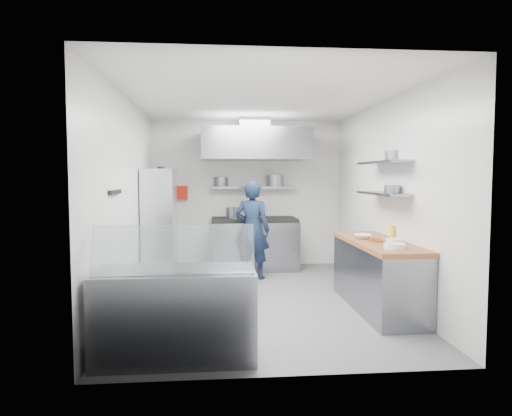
{
  "coord_description": "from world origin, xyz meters",
  "views": [
    {
      "loc": [
        -0.62,
        -6.3,
        1.73
      ],
      "look_at": [
        0.0,
        0.6,
        1.25
      ],
      "focal_mm": 32.0,
      "sensor_mm": 36.0,
      "label": 1
    }
  ],
  "objects": [
    {
      "name": "plate_stack_a",
      "position": [
        1.44,
        -1.26,
        0.93
      ],
      "size": [
        0.24,
        0.24,
        0.06
      ],
      "primitive_type": "cylinder",
      "color": "white",
      "rests_on": "prep_counter_top"
    },
    {
      "name": "stock_pot_mid",
      "position": [
        0.15,
        2.35,
        1.08
      ],
      "size": [
        0.36,
        0.36,
        0.24
      ],
      "primitive_type": "cylinder",
      "color": "slate",
      "rests_on": "cooktop"
    },
    {
      "name": "red_firebox",
      "position": [
        -1.25,
        2.44,
        1.42
      ],
      "size": [
        0.22,
        0.1,
        0.26
      ],
      "primitive_type": "cube",
      "color": "red",
      "rests_on": "wall_back"
    },
    {
      "name": "wall_left",
      "position": [
        -1.8,
        0.0,
        1.4
      ],
      "size": [
        2.8,
        5.0,
        0.02
      ],
      "primitive_type": "cube",
      "rotation": [
        1.57,
        0.0,
        1.57
      ],
      "color": "white",
      "rests_on": "floor"
    },
    {
      "name": "mixing_bowl",
      "position": [
        1.34,
        -0.4,
        0.93
      ],
      "size": [
        0.26,
        0.26,
        0.06
      ],
      "primitive_type": "imported",
      "rotation": [
        0.0,
        0.0,
        -0.11
      ],
      "color": "white",
      "rests_on": "prep_counter_top"
    },
    {
      "name": "stock_pot_left",
      "position": [
        -0.3,
        2.06,
        1.06
      ],
      "size": [
        0.25,
        0.25,
        0.2
      ],
      "primitive_type": "cylinder",
      "color": "slate",
      "rests_on": "cooktop"
    },
    {
      "name": "shelf_pot_a",
      "position": [
        -0.51,
        2.48,
        1.63
      ],
      "size": [
        0.28,
        0.28,
        0.18
      ],
      "primitive_type": "cylinder",
      "color": "slate",
      "rests_on": "over_range_shelf"
    },
    {
      "name": "prep_counter_base",
      "position": [
        1.48,
        -0.6,
        0.42
      ],
      "size": [
        0.62,
        2.0,
        0.84
      ],
      "primitive_type": "cube",
      "color": "gray",
      "rests_on": "floor"
    },
    {
      "name": "shelf_pot_b",
      "position": [
        0.52,
        2.3,
        1.65
      ],
      "size": [
        0.32,
        0.32,
        0.22
      ],
      "primitive_type": "cylinder",
      "color": "slate",
      "rests_on": "over_range_shelf"
    },
    {
      "name": "hood_duct",
      "position": [
        0.1,
        2.15,
        2.68
      ],
      "size": [
        0.55,
        0.55,
        0.24
      ],
      "primitive_type": "cube",
      "color": "slate",
      "rests_on": "extractor_hood"
    },
    {
      "name": "over_range_shelf",
      "position": [
        0.1,
        2.34,
        1.52
      ],
      "size": [
        1.6,
        0.3,
        0.04
      ],
      "primitive_type": "cube",
      "color": "gray",
      "rests_on": "wall_back"
    },
    {
      "name": "rack_jar",
      "position": [
        -1.48,
        1.13,
        1.8
      ],
      "size": [
        0.12,
        0.12,
        0.18
      ],
      "primitive_type": "cylinder",
      "color": "black",
      "rests_on": "wire_rack"
    },
    {
      "name": "cooktop",
      "position": [
        0.1,
        2.1,
        0.93
      ],
      "size": [
        1.57,
        0.78,
        0.06
      ],
      "primitive_type": "cube",
      "color": "black",
      "rests_on": "gas_range"
    },
    {
      "name": "rack_bin_a",
      "position": [
        -1.53,
        1.0,
        0.8
      ],
      "size": [
        0.18,
        0.22,
        0.2
      ],
      "primitive_type": "cube",
      "color": "white",
      "rests_on": "wire_rack"
    },
    {
      "name": "knife_strip",
      "position": [
        -1.78,
        -0.9,
        1.55
      ],
      "size": [
        0.04,
        0.55,
        0.05
      ],
      "primitive_type": "cube",
      "color": "black",
      "rests_on": "wall_left"
    },
    {
      "name": "rack_bin_b",
      "position": [
        -1.53,
        1.34,
        1.3
      ],
      "size": [
        0.12,
        0.16,
        0.14
      ],
      "primitive_type": "cube",
      "color": "yellow",
      "rests_on": "wire_rack"
    },
    {
      "name": "wall_front",
      "position": [
        0.0,
        -2.5,
        1.4
      ],
      "size": [
        3.6,
        2.8,
        0.02
      ],
      "primitive_type": "cube",
      "rotation": [
        -1.57,
        0.0,
        0.0
      ],
      "color": "white",
      "rests_on": "floor"
    },
    {
      "name": "display_glass",
      "position": [
        -1.0,
        -2.12,
        1.07
      ],
      "size": [
        1.47,
        0.19,
        0.42
      ],
      "primitive_type": "cube",
      "rotation": [
        -0.38,
        0.0,
        0.0
      ],
      "color": "silver",
      "rests_on": "display_case"
    },
    {
      "name": "display_case",
      "position": [
        -1.0,
        -2.0,
        0.42
      ],
      "size": [
        1.5,
        0.7,
        0.85
      ],
      "primitive_type": "cube",
      "color": "gray",
      "rests_on": "floor"
    },
    {
      "name": "shelf_pot_d",
      "position": [
        1.81,
        -0.29,
        2.01
      ],
      "size": [
        0.27,
        0.27,
        0.14
      ],
      "primitive_type": "cylinder",
      "color": "slate",
      "rests_on": "wall_shelf_upper"
    },
    {
      "name": "prep_counter_top",
      "position": [
        1.48,
        -0.6,
        0.87
      ],
      "size": [
        0.65,
        2.04,
        0.06
      ],
      "primitive_type": "cube",
      "color": "brown",
      "rests_on": "prep_counter_base"
    },
    {
      "name": "plate_stack_b",
      "position": [
        1.61,
        -0.85,
        0.93
      ],
      "size": [
        0.23,
        0.23,
        0.06
      ],
      "primitive_type": "cylinder",
      "color": "white",
      "rests_on": "prep_counter_top"
    },
    {
      "name": "squeeze_bottle",
      "position": [
        1.76,
        -0.38,
        0.99
      ],
      "size": [
        0.06,
        0.06,
        0.18
      ],
      "primitive_type": "cylinder",
      "color": "yellow",
      "rests_on": "prep_counter_top"
    },
    {
      "name": "shelf_pot_c",
      "position": [
        1.68,
        -0.54,
        1.57
      ],
      "size": [
        0.2,
        0.2,
        0.1
      ],
      "primitive_type": "cylinder",
      "color": "slate",
      "rests_on": "wall_shelf_lower"
    },
    {
      "name": "gas_range",
      "position": [
        0.1,
        2.1,
        0.45
      ],
      "size": [
        1.6,
        0.8,
        0.9
      ],
      "primitive_type": "cube",
      "color": "gray",
      "rests_on": "floor"
    },
    {
      "name": "ceiling",
      "position": [
        0.0,
        0.0,
        2.8
      ],
      "size": [
        5.0,
        5.0,
        0.0
      ],
      "primitive_type": "plane",
      "rotation": [
        3.14,
        0.0,
        0.0
      ],
      "color": "silver",
      "rests_on": "wall_back"
    },
    {
      "name": "copper_pan",
      "position": [
        1.41,
        -0.69,
        0.93
      ],
      "size": [
        0.17,
        0.17,
        0.06
      ],
      "primitive_type": "cylinder",
      "color": "#B76433",
      "rests_on": "prep_counter_top"
    },
    {
      "name": "wall_right",
      "position": [
        1.8,
        0.0,
        1.4
      ],
      "size": [
        2.8,
        5.0,
        0.02
      ],
      "primitive_type": "cube",
      "rotation": [
        1.57,
        0.0,
        -1.57
      ],
      "color": "white",
      "rests_on": "floor"
    },
    {
      "name": "wire_rack",
      "position": [
        -1.53,
        1.28,
        0.93
      ],
      "size": [
        0.5,
        0.9,
        1.85
      ],
      "primitive_type": "cube",
      "color": "silver",
      "rests_on": "floor"
    },
    {
      "name": "floor",
      "position": [
        0.0,
        0.0,
        0.0
      ],
      "size": [
        5.0,
        5.0,
        0.0
      ],
      "primitive_type": "plane",
      "color": "#515153",
      "rests_on": "ground"
    },
    {
      "name": "wall_shelf_upper",
      "position": [
        1.64,
        -0.3,
        1.92
      ],
      "size": [
        0.3,
        1.3,
        0.04
      ],
      "primitive_type": "cube",
      "color": "gray",
      "rests_on": "wall_right"
    },
    {
      "name": "wall_shelf_lower",
      "position": [
        1.64,
        -0.3,
        1.5
      ],
      "size": [
        0.3,
        1.3,
        0.04
      ],
      "primitive_type": "cube",
      "color": "gray",
      "rests_on": "wall_right"
    },
    {
      "name": "wall_back",
      "position": [
        0.0,
        2.5,
        1.4
      ],
      "size": [
        3.6,
        2.8,
        0.02
      ],
      "primitive_type": "cube",
      "rotation": [
        1.57,
        0.0,
        0.0
      ],
      "color": "white",
      "rests_on": "floor"
    },
    {
      "name": "chef",
      "position": [
        0.01,
        1.35,
        0.83
      ],
      "size": [
        0.71,
        0.59,
        1.66
      ],
      "primitive_type": "imported",
      "rotation": [
        0.0,
        0.0,
        2.76
      ],
      "color": "#111D35",
      "rests_on": "floor"
    },
    {
      "name": "extractor_hood",
      "position": [
        0.1,
        1.93,
        2.3
      ],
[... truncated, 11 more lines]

